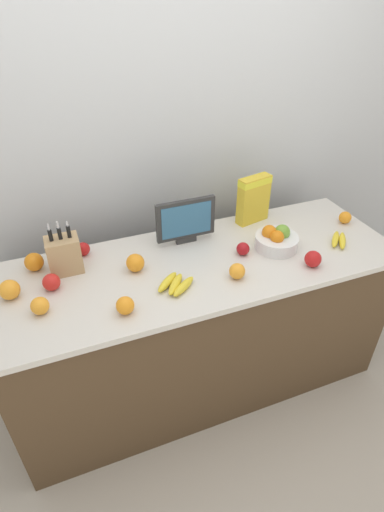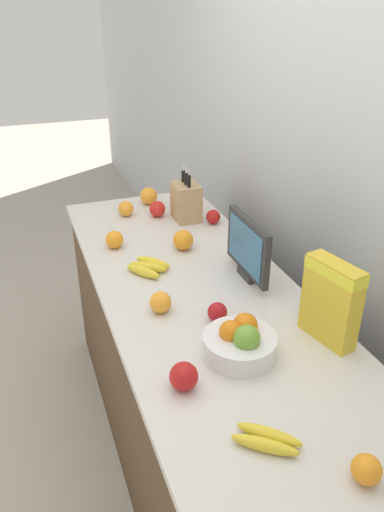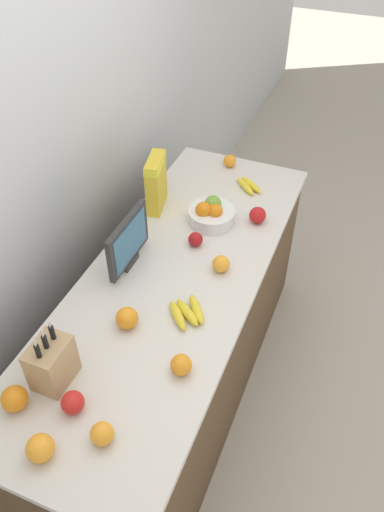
{
  "view_description": "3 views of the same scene",
  "coord_description": "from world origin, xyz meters",
  "px_view_note": "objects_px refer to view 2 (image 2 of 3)",
  "views": [
    {
      "loc": [
        -0.63,
        -1.48,
        2.01
      ],
      "look_at": [
        -0.07,
        -0.03,
        0.94
      ],
      "focal_mm": 28.0,
      "sensor_mm": 36.0,
      "label": 1
    },
    {
      "loc": [
        1.48,
        -0.57,
        1.83
      ],
      "look_at": [
        -0.08,
        0.0,
        0.96
      ],
      "focal_mm": 35.0,
      "sensor_mm": 36.0,
      "label": 2
    },
    {
      "loc": [
        -1.38,
        -0.65,
        2.36
      ],
      "look_at": [
        0.08,
        -0.05,
        0.92
      ],
      "focal_mm": 35.0,
      "sensor_mm": 36.0,
      "label": 3
    }
  ],
  "objects_px": {
    "orange_by_cereal": "(114,240)",
    "small_monitor": "(248,247)",
    "knife_block": "(186,202)",
    "orange_back_center": "(149,196)",
    "fruit_bowl": "(240,342)",
    "apple_near_bananas": "(217,312)",
    "orange_mid_right": "(126,209)",
    "banana_bunch_right": "(148,267)",
    "banana_bunch_left": "(267,440)",
    "orange_near_bowl": "(366,469)",
    "orange_front_right": "(160,302)",
    "apple_rightmost": "(213,217)",
    "orange_front_center": "(188,199)",
    "orange_mid_left": "(183,240)",
    "apple_front": "(157,209)",
    "apple_rear": "(184,376)",
    "cereal_box": "(331,298)"
  },
  "relations": [
    {
      "from": "orange_back_center",
      "to": "fruit_bowl",
      "type": "bearing_deg",
      "value": -3.23
    },
    {
      "from": "fruit_bowl",
      "to": "apple_rear",
      "type": "distance_m",
      "value": 0.22
    },
    {
      "from": "orange_by_cereal",
      "to": "apple_rear",
      "type": "bearing_deg",
      "value": -0.23
    },
    {
      "from": "apple_rear",
      "to": "orange_front_right",
      "type": "bearing_deg",
      "value": 172.83
    },
    {
      "from": "apple_near_bananas",
      "to": "orange_mid_right",
      "type": "relative_size",
      "value": 0.87
    },
    {
      "from": "small_monitor",
      "to": "orange_by_cereal",
      "type": "relative_size",
      "value": 4.07
    },
    {
      "from": "orange_back_center",
      "to": "orange_by_cereal",
      "type": "bearing_deg",
      "value": -31.83
    },
    {
      "from": "fruit_bowl",
      "to": "apple_rightmost",
      "type": "distance_m",
      "value": 0.98
    },
    {
      "from": "banana_bunch_left",
      "to": "apple_rightmost",
      "type": "xyz_separation_m",
      "value": [
        -1.27,
        0.38,
        0.02
      ]
    },
    {
      "from": "orange_front_right",
      "to": "orange_by_cereal",
      "type": "xyz_separation_m",
      "value": [
        -0.54,
        -0.04,
        0.0
      ]
    },
    {
      "from": "orange_near_bowl",
      "to": "orange_mid_right",
      "type": "height_order",
      "value": "orange_mid_right"
    },
    {
      "from": "fruit_bowl",
      "to": "orange_front_center",
      "type": "relative_size",
      "value": 2.51
    },
    {
      "from": "apple_rightmost",
      "to": "orange_front_center",
      "type": "distance_m",
      "value": 0.24
    },
    {
      "from": "banana_bunch_left",
      "to": "orange_front_center",
      "type": "relative_size",
      "value": 1.95
    },
    {
      "from": "apple_near_bananas",
      "to": "apple_front",
      "type": "relative_size",
      "value": 0.85
    },
    {
      "from": "banana_bunch_right",
      "to": "orange_front_right",
      "type": "relative_size",
      "value": 2.67
    },
    {
      "from": "orange_front_right",
      "to": "orange_front_center",
      "type": "bearing_deg",
      "value": 154.86
    },
    {
      "from": "apple_rightmost",
      "to": "apple_rear",
      "type": "xyz_separation_m",
      "value": [
        1.02,
        -0.5,
        0.01
      ]
    },
    {
      "from": "cereal_box",
      "to": "apple_rear",
      "type": "distance_m",
      "value": 0.51
    },
    {
      "from": "apple_rear",
      "to": "orange_front_right",
      "type": "distance_m",
      "value": 0.39
    },
    {
      "from": "knife_block",
      "to": "orange_front_center",
      "type": "distance_m",
      "value": 0.16
    },
    {
      "from": "apple_front",
      "to": "apple_rightmost",
      "type": "distance_m",
      "value": 0.28
    },
    {
      "from": "small_monitor",
      "to": "banana_bunch_right",
      "type": "height_order",
      "value": "small_monitor"
    },
    {
      "from": "orange_mid_left",
      "to": "orange_by_cereal",
      "type": "distance_m",
      "value": 0.3
    },
    {
      "from": "small_monitor",
      "to": "banana_bunch_left",
      "type": "bearing_deg",
      "value": -21.85
    },
    {
      "from": "orange_back_center",
      "to": "apple_rear",
      "type": "bearing_deg",
      "value": -11.55
    },
    {
      "from": "cereal_box",
      "to": "apple_rightmost",
      "type": "relative_size",
      "value": 3.95
    },
    {
      "from": "orange_front_right",
      "to": "small_monitor",
      "type": "bearing_deg",
      "value": 106.51
    },
    {
      "from": "orange_mid_right",
      "to": "banana_bunch_left",
      "type": "bearing_deg",
      "value": -0.26
    },
    {
      "from": "apple_rightmost",
      "to": "orange_mid_right",
      "type": "relative_size",
      "value": 0.9
    },
    {
      "from": "knife_block",
      "to": "fruit_bowl",
      "type": "height_order",
      "value": "knife_block"
    },
    {
      "from": "apple_front",
      "to": "orange_front_center",
      "type": "height_order",
      "value": "orange_front_center"
    },
    {
      "from": "apple_rear",
      "to": "fruit_bowl",
      "type": "bearing_deg",
      "value": 111.0
    },
    {
      "from": "banana_bunch_right",
      "to": "orange_front_right",
      "type": "bearing_deg",
      "value": -7.01
    },
    {
      "from": "banana_bunch_left",
      "to": "banana_bunch_right",
      "type": "relative_size",
      "value": 0.85
    },
    {
      "from": "apple_rear",
      "to": "orange_by_cereal",
      "type": "bearing_deg",
      "value": 179.77
    },
    {
      "from": "knife_block",
      "to": "apple_near_bananas",
      "type": "height_order",
      "value": "knife_block"
    },
    {
      "from": "orange_near_bowl",
      "to": "fruit_bowl",
      "type": "bearing_deg",
      "value": -171.19
    },
    {
      "from": "orange_by_cereal",
      "to": "small_monitor",
      "type": "bearing_deg",
      "value": 44.59
    },
    {
      "from": "knife_block",
      "to": "banana_bunch_right",
      "type": "relative_size",
      "value": 1.33
    },
    {
      "from": "fruit_bowl",
      "to": "apple_near_bananas",
      "type": "distance_m",
      "value": 0.19
    },
    {
      "from": "apple_rear",
      "to": "cereal_box",
      "type": "bearing_deg",
      "value": 97.11
    },
    {
      "from": "apple_near_bananas",
      "to": "orange_mid_left",
      "type": "height_order",
      "value": "orange_mid_left"
    },
    {
      "from": "small_monitor",
      "to": "fruit_bowl",
      "type": "bearing_deg",
      "value": -27.73
    },
    {
      "from": "orange_mid_right",
      "to": "orange_front_right",
      "type": "xyz_separation_m",
      "value": [
        0.87,
        -0.08,
        -0.0
      ]
    },
    {
      "from": "apple_rear",
      "to": "orange_by_cereal",
      "type": "height_order",
      "value": "apple_rear"
    },
    {
      "from": "banana_bunch_left",
      "to": "apple_rear",
      "type": "bearing_deg",
      "value": -154.17
    },
    {
      "from": "knife_block",
      "to": "orange_back_center",
      "type": "bearing_deg",
      "value": -154.97
    },
    {
      "from": "cereal_box",
      "to": "orange_by_cereal",
      "type": "bearing_deg",
      "value": -162.56
    },
    {
      "from": "orange_by_cereal",
      "to": "apple_near_bananas",
      "type": "bearing_deg",
      "value": 17.61
    }
  ]
}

